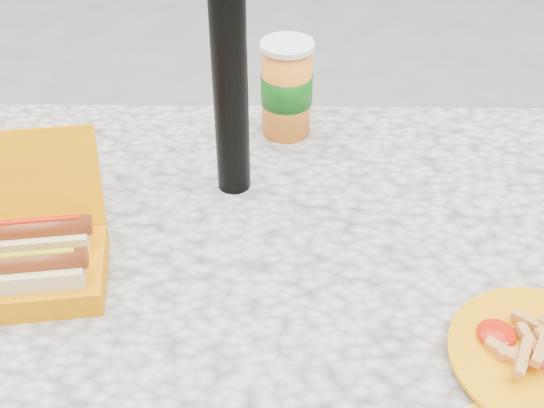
{
  "coord_description": "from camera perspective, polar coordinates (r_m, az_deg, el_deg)",
  "views": [
    {
      "loc": [
        0.07,
        -0.68,
        1.38
      ],
      "look_at": [
        0.06,
        0.05,
        0.8
      ],
      "focal_mm": 45.0,
      "sensor_mm": 36.0,
      "label": 1
    }
  ],
  "objects": [
    {
      "name": "picnic_table",
      "position": [
        1.01,
        -3.47,
        -8.82
      ],
      "size": [
        1.2,
        0.8,
        0.75
      ],
      "color": "beige",
      "rests_on": "ground"
    },
    {
      "name": "soda_cup",
      "position": [
        1.14,
        1.23,
        9.63
      ],
      "size": [
        0.09,
        0.09,
        0.16
      ],
      "rotation": [
        0.0,
        0.0,
        -0.42
      ],
      "color": "orange",
      "rests_on": "picnic_table"
    },
    {
      "name": "hotdog_box",
      "position": [
        0.92,
        -20.37,
        -4.36
      ],
      "size": [
        0.23,
        0.21,
        0.17
      ],
      "rotation": [
        0.0,
        0.0,
        0.14
      ],
      "color": "orange",
      "rests_on": "picnic_table"
    }
  ]
}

